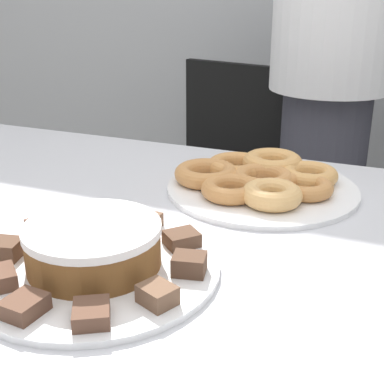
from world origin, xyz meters
The scene contains 23 objects.
table centered at (0.00, 0.00, 0.67)m, with size 1.55×0.98×0.76m.
person_standing centered at (0.11, 0.91, 0.90)m, with size 0.36×0.36×1.71m.
office_chair_left centered at (-0.28, 0.95, 0.42)m, with size 0.53×0.53×0.88m.
plate_cake centered at (-0.06, -0.14, 0.76)m, with size 0.36×0.36×0.01m.
plate_donuts centered at (0.08, 0.25, 0.76)m, with size 0.38×0.38×0.01m.
frosted_cake centered at (-0.06, -0.14, 0.80)m, with size 0.20×0.20×0.06m.
lamington_0 centered at (-0.13, -0.02, 0.78)m, with size 0.07×0.07×0.03m.
lamington_1 centered at (-0.18, -0.09, 0.78)m, with size 0.07×0.06×0.02m.
lamington_2 centered at (-0.19, -0.17, 0.78)m, with size 0.06×0.05×0.03m.
lamington_4 centered at (-0.07, -0.28, 0.78)m, with size 0.05×0.05×0.02m.
lamington_5 centered at (0.01, -0.26, 0.78)m, with size 0.06×0.07×0.02m.
lamington_6 centered at (0.07, -0.20, 0.78)m, with size 0.06×0.05×0.02m.
lamington_7 centered at (0.08, -0.11, 0.78)m, with size 0.05×0.05×0.03m.
lamington_8 centered at (0.04, -0.04, 0.78)m, with size 0.06×0.07×0.02m.
lamington_9 centered at (-0.04, -0.01, 0.78)m, with size 0.04×0.05×0.02m.
donut_0 centered at (0.08, 0.25, 0.78)m, with size 0.12×0.12×0.03m.
donut_1 centered at (0.01, 0.31, 0.78)m, with size 0.13×0.13×0.03m.
donut_2 centered at (-0.03, 0.24, 0.79)m, with size 0.13×0.13×0.03m.
donut_3 centered at (0.04, 0.18, 0.78)m, with size 0.11×0.11×0.03m.
donut_4 centered at (0.12, 0.17, 0.79)m, with size 0.11×0.11×0.04m.
donut_5 centered at (0.17, 0.24, 0.78)m, with size 0.11×0.11×0.03m.
donut_6 centered at (0.17, 0.31, 0.78)m, with size 0.12×0.12×0.03m.
donut_7 centered at (0.08, 0.35, 0.79)m, with size 0.13×0.13×0.04m.
Camera 1 is at (0.33, -0.72, 1.15)m, focal length 50.00 mm.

